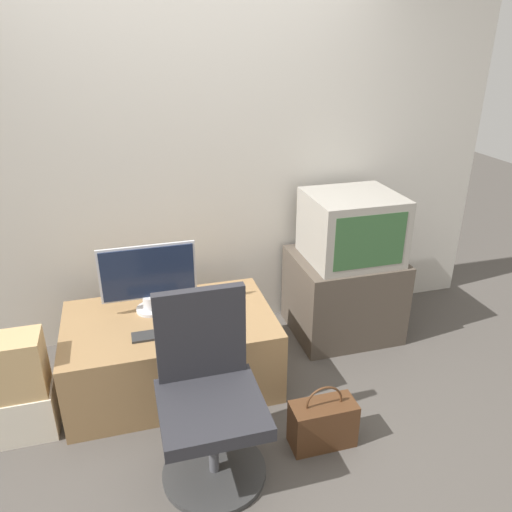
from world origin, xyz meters
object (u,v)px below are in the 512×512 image
Objects in this scene: main_monitor at (149,278)px; office_chair at (209,402)px; keyboard at (161,334)px; crt_tv at (352,227)px; handbag at (323,423)px; mouse at (201,328)px; cardboard_box_lower at (28,411)px.

main_monitor is 0.61× the size of office_chair.
crt_tv is (1.36, 0.43, 0.35)m from keyboard.
crt_tv is 1.35m from handbag.
mouse is 0.85m from handbag.
keyboard is 0.83m from cardboard_box_lower.
handbag is at bearing -46.01° from mouse.
office_chair reaches higher than handbag.
main_monitor reaches higher than handbag.
mouse is 0.10× the size of crt_tv.
crt_tv reaches higher than office_chair.
main_monitor is at bearing 94.80° from keyboard.
keyboard is at bearing -162.60° from crt_tv.
main_monitor is at bearing 132.68° from handbag.
handbag is (1.52, -0.52, -0.00)m from cardboard_box_lower.
office_chair reaches higher than cardboard_box_lower.
mouse is (0.26, -0.30, -0.21)m from main_monitor.
main_monitor reaches higher than cardboard_box_lower.
office_chair reaches higher than keyboard.
office_chair is 2.50× the size of handbag.
office_chair is 0.66m from handbag.
mouse is at bearing -49.90° from main_monitor.
office_chair reaches higher than main_monitor.
mouse is at bearing 2.57° from cardboard_box_lower.
main_monitor is 0.45m from mouse.
handbag is (0.80, -0.86, -0.56)m from main_monitor.
keyboard is 0.86× the size of handbag.
handbag is at bearing -18.74° from cardboard_box_lower.
main_monitor is at bearing 25.59° from cardboard_box_lower.
handbag is at bearing -1.51° from office_chair.
cardboard_box_lower is at bearing 161.26° from handbag.
mouse is 0.17× the size of handbag.
keyboard is 5.16× the size of mouse.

